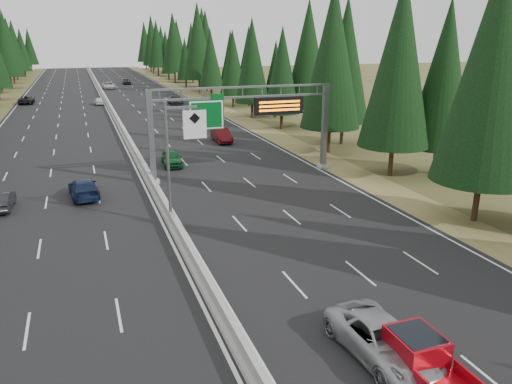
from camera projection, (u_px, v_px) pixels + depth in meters
road at (111, 112)px, 82.46m from camera, size 32.00×260.00×0.08m
shoulder_right at (215, 107)px, 88.14m from camera, size 3.60×260.00×0.06m
median_barrier at (111, 109)px, 82.35m from camera, size 0.70×260.00×0.85m
sign_gantry at (250, 117)px, 43.14m from camera, size 16.75×0.98×7.80m
hov_sign_pole at (177, 154)px, 31.73m from camera, size 2.80×0.50×8.00m
tree_row_right at (239, 51)px, 85.84m from camera, size 11.84×244.89×18.97m
silver_minivan at (382, 339)px, 19.04m from camera, size 2.81×5.50×1.49m
red_pickup at (422, 357)px, 17.75m from camera, size 1.76×4.94×1.61m
car_ahead_green at (172, 158)px, 47.62m from camera, size 2.05×4.48×1.49m
car_ahead_dkred at (222, 135)px, 58.30m from camera, size 1.75×4.74×1.55m
car_ahead_dkgrey at (175, 100)px, 90.97m from camera, size 2.23×5.46×1.58m
car_ahead_white at (109, 86)px, 118.16m from camera, size 2.74×5.58×1.52m
car_ahead_far at (127, 81)px, 129.20m from camera, size 1.84×4.54×1.54m
car_onc_near at (2, 201)px, 35.51m from camera, size 1.52×3.97×1.29m
car_onc_blue at (84, 188)px, 38.20m from camera, size 2.42×5.10×1.43m
car_onc_white at (99, 101)px, 90.35m from camera, size 1.76×3.91×1.31m
car_onc_far at (26, 100)px, 91.77m from camera, size 2.64×5.49×1.51m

